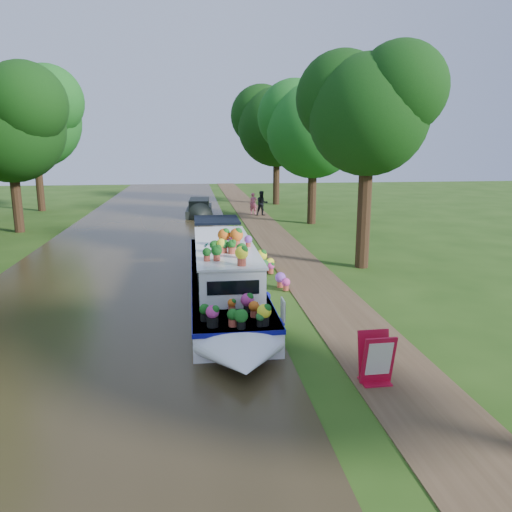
{
  "coord_description": "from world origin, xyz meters",
  "views": [
    {
      "loc": [
        -3.28,
        -16.84,
        5.1
      ],
      "look_at": [
        -1.11,
        -0.03,
        1.3
      ],
      "focal_mm": 35.0,
      "sensor_mm": 36.0,
      "label": 1
    }
  ],
  "objects_px": {
    "second_boat": "(199,209)",
    "sandwich_board": "(376,361)",
    "plant_boat": "(225,274)",
    "pedestrian_pink": "(253,204)",
    "pedestrian_dark": "(262,203)"
  },
  "relations": [
    {
      "from": "second_boat",
      "to": "sandwich_board",
      "type": "xyz_separation_m",
      "value": [
        3.33,
        -27.12,
        0.05
      ]
    },
    {
      "from": "sandwich_board",
      "to": "second_boat",
      "type": "bearing_deg",
      "value": 95.59
    },
    {
      "from": "plant_boat",
      "to": "pedestrian_pink",
      "type": "height_order",
      "value": "plant_boat"
    },
    {
      "from": "pedestrian_pink",
      "to": "second_boat",
      "type": "bearing_deg",
      "value": 171.3
    },
    {
      "from": "sandwich_board",
      "to": "pedestrian_pink",
      "type": "relative_size",
      "value": 0.71
    },
    {
      "from": "sandwich_board",
      "to": "pedestrian_pink",
      "type": "height_order",
      "value": "pedestrian_pink"
    },
    {
      "from": "sandwich_board",
      "to": "pedestrian_dark",
      "type": "xyz_separation_m",
      "value": [
        1.18,
        26.14,
        0.39
      ]
    },
    {
      "from": "pedestrian_dark",
      "to": "pedestrian_pink",
      "type": "bearing_deg",
      "value": 112.7
    },
    {
      "from": "plant_boat",
      "to": "second_boat",
      "type": "xyz_separation_m",
      "value": [
        -0.5,
        20.5,
        -0.36
      ]
    },
    {
      "from": "plant_boat",
      "to": "second_boat",
      "type": "bearing_deg",
      "value": 91.4
    },
    {
      "from": "second_boat",
      "to": "pedestrian_dark",
      "type": "xyz_separation_m",
      "value": [
        4.51,
        -0.98,
        0.44
      ]
    },
    {
      "from": "plant_boat",
      "to": "sandwich_board",
      "type": "height_order",
      "value": "plant_boat"
    },
    {
      "from": "plant_boat",
      "to": "pedestrian_pink",
      "type": "bearing_deg",
      "value": 80.31
    },
    {
      "from": "second_boat",
      "to": "pedestrian_pink",
      "type": "distance_m",
      "value": 4.0
    },
    {
      "from": "pedestrian_pink",
      "to": "plant_boat",
      "type": "bearing_deg",
      "value": -107.02
    }
  ]
}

